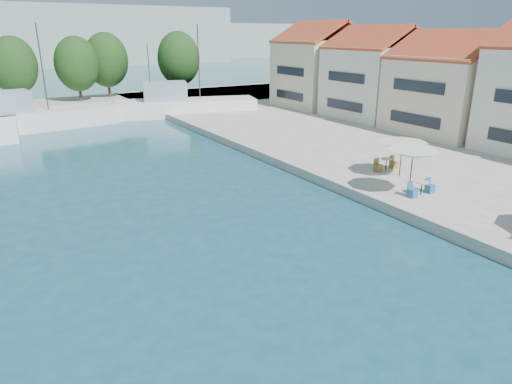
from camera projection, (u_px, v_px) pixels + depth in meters
quay_right at (460, 144)px, 37.26m from camera, size 32.00×92.00×0.60m
quay_far at (12, 112)px, 52.39m from camera, size 90.00×16.00×0.60m
hill_east at (130, 41)px, 165.12m from camera, size 140.00×40.00×12.00m
building_04 at (453, 81)px, 39.10m from camera, size 9.00×8.80×9.20m
building_05 at (376, 71)px, 46.27m from camera, size 8.40×8.80×9.70m
building_06 at (320, 63)px, 53.45m from camera, size 9.00×8.80×10.20m
trawler_03 at (28, 119)px, 43.84m from camera, size 15.97×5.73×10.20m
trawler_04 at (183, 106)px, 51.46m from camera, size 15.98×8.38×10.20m
tree_05 at (13, 65)px, 54.19m from camera, size 5.43×5.43×8.03m
tree_06 at (77, 64)px, 57.01m from camera, size 5.39×5.39×7.98m
tree_07 at (106, 60)px, 60.73m from camera, size 5.69×5.69×8.42m
tree_08 at (179, 59)px, 62.60m from camera, size 5.78×5.78×8.55m
umbrella_white at (413, 155)px, 24.08m from camera, size 2.78×2.78×2.51m
umbrella_cream at (402, 146)px, 27.37m from camera, size 2.96×2.96×2.16m
cafe_table_02 at (421, 190)px, 24.69m from camera, size 1.82×0.70×0.76m
cafe_table_03 at (386, 166)px, 29.20m from camera, size 1.82×0.70×0.76m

